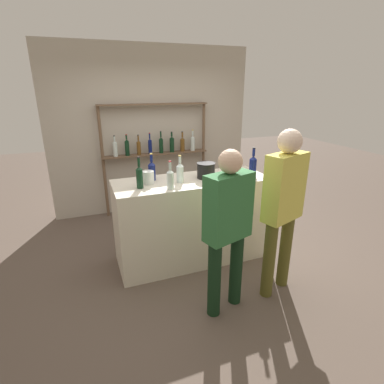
% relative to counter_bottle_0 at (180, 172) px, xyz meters
% --- Properties ---
extents(ground_plane, '(16.00, 16.00, 0.00)m').
position_rel_counter_bottle_0_xyz_m(ground_plane, '(0.17, 0.06, -1.20)').
color(ground_plane, brown).
extents(bar_counter, '(1.89, 0.70, 1.08)m').
position_rel_counter_bottle_0_xyz_m(bar_counter, '(0.17, 0.06, -0.66)').
color(bar_counter, beige).
rests_on(bar_counter, ground_plane).
extents(back_wall, '(3.49, 0.12, 2.80)m').
position_rel_counter_bottle_0_xyz_m(back_wall, '(0.17, 2.01, 0.20)').
color(back_wall, '#B2A899').
rests_on(back_wall, ground_plane).
extents(back_shelf, '(1.84, 0.18, 1.87)m').
position_rel_counter_bottle_0_xyz_m(back_shelf, '(0.18, 1.83, 0.01)').
color(back_shelf, brown).
rests_on(back_shelf, ground_plane).
extents(counter_bottle_0, '(0.08, 0.08, 0.32)m').
position_rel_counter_bottle_0_xyz_m(counter_bottle_0, '(0.00, 0.00, 0.00)').
color(counter_bottle_0, silver).
rests_on(counter_bottle_0, bar_counter).
extents(counter_bottle_1, '(0.09, 0.09, 0.37)m').
position_rel_counter_bottle_0_xyz_m(counter_bottle_1, '(0.93, -0.08, 0.01)').
color(counter_bottle_1, '#0F1956').
rests_on(counter_bottle_1, bar_counter).
extents(counter_bottle_2, '(0.08, 0.08, 0.32)m').
position_rel_counter_bottle_0_xyz_m(counter_bottle_2, '(-0.17, -0.19, -0.00)').
color(counter_bottle_2, silver).
rests_on(counter_bottle_2, bar_counter).
extents(counter_bottle_3, '(0.09, 0.09, 0.33)m').
position_rel_counter_bottle_0_xyz_m(counter_bottle_3, '(-0.29, 0.21, -0.00)').
color(counter_bottle_3, '#0F1956').
rests_on(counter_bottle_3, bar_counter).
extents(counter_bottle_4, '(0.07, 0.07, 0.35)m').
position_rel_counter_bottle_0_xyz_m(counter_bottle_4, '(-0.48, -0.04, 0.01)').
color(counter_bottle_4, black).
rests_on(counter_bottle_4, bar_counter).
extents(wine_glass, '(0.08, 0.08, 0.17)m').
position_rel_counter_bottle_0_xyz_m(wine_glass, '(0.73, 0.13, 0.00)').
color(wine_glass, silver).
rests_on(wine_glass, bar_counter).
extents(ice_bucket, '(0.23, 0.23, 0.19)m').
position_rel_counter_bottle_0_xyz_m(ice_bucket, '(0.35, 0.06, -0.03)').
color(ice_bucket, black).
rests_on(ice_bucket, bar_counter).
extents(cork_jar, '(0.14, 0.14, 0.15)m').
position_rel_counter_bottle_0_xyz_m(cork_jar, '(-0.36, 0.09, -0.05)').
color(cork_jar, silver).
rests_on(cork_jar, bar_counter).
extents(customer_center, '(0.50, 0.33, 1.65)m').
position_rel_counter_bottle_0_xyz_m(customer_center, '(0.14, -0.96, -0.24)').
color(customer_center, black).
rests_on(customer_center, ground_plane).
extents(customer_right, '(0.50, 0.34, 1.78)m').
position_rel_counter_bottle_0_xyz_m(customer_right, '(0.80, -0.89, -0.15)').
color(customer_right, brown).
rests_on(customer_right, ground_plane).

